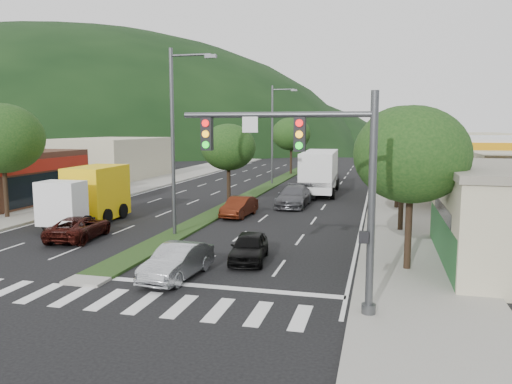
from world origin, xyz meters
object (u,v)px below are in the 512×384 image
(streetlight_mid, at_px, (274,130))
(car_queue_b, at_px, (294,196))
(tree_r_c, at_px, (399,143))
(box_truck, at_px, (90,197))
(traffic_signal, at_px, (320,169))
(car_queue_c, at_px, (239,207))
(motorhome, at_px, (320,171))
(sedan_silver, at_px, (177,262))
(tree_r_a, at_px, (411,155))
(tree_r_d, at_px, (395,135))
(tree_med_far, at_px, (291,134))
(car_queue_f, at_px, (326,172))
(suv_maroon, at_px, (79,228))
(streetlight_near, at_px, (176,133))
(car_queue_d, at_px, (324,183))
(tree_l_a, at_px, (2,138))
(car_queue_a, at_px, (249,247))
(tree_r_b, at_px, (403,143))
(tree_r_e, at_px, (393,136))
(car_queue_e, at_px, (308,189))
(tree_med_near, at_px, (228,147))

(streetlight_mid, relative_size, car_queue_b, 1.90)
(tree_r_c, height_order, box_truck, tree_r_c)
(traffic_signal, xyz_separation_m, car_queue_c, (-7.22, 16.04, -3.99))
(tree_r_c, height_order, motorhome, tree_r_c)
(sedan_silver, xyz_separation_m, motorhome, (2.39, 26.40, 1.33))
(tree_r_a, relative_size, tree_r_d, 0.93)
(tree_med_far, distance_m, streetlight_mid, 11.02)
(tree_r_d, relative_size, box_truck, 1.01)
(traffic_signal, relative_size, car_queue_f, 1.36)
(sedan_silver, relative_size, suv_maroon, 0.91)
(streetlight_near, bearing_deg, car_queue_d, 75.50)
(tree_l_a, distance_m, car_queue_b, 20.05)
(tree_r_a, bearing_deg, motorhome, 105.44)
(car_queue_f, bearing_deg, car_queue_c, -92.10)
(tree_med_far, height_order, car_queue_a, tree_med_far)
(tree_med_far, bearing_deg, car_queue_f, -38.50)
(car_queue_d, bearing_deg, car_queue_c, -102.62)
(traffic_signal, relative_size, tree_med_far, 1.01)
(traffic_signal, height_order, car_queue_c, traffic_signal)
(tree_r_a, bearing_deg, car_queue_d, 103.73)
(tree_r_b, height_order, tree_r_e, tree_r_b)
(tree_r_e, bearing_deg, car_queue_e, -114.58)
(sedan_silver, bearing_deg, car_queue_c, 101.31)
(tree_med_far, bearing_deg, box_truck, -100.97)
(traffic_signal, height_order, car_queue_f, traffic_signal)
(car_queue_b, distance_m, motorhome, 7.97)
(streetlight_mid, bearing_deg, tree_r_a, -67.87)
(car_queue_a, bearing_deg, traffic_signal, -62.71)
(car_queue_a, xyz_separation_m, car_queue_e, (-0.37, 20.50, 0.05))
(tree_r_d, relative_size, car_queue_b, 1.36)
(tree_r_c, bearing_deg, car_queue_a, -112.79)
(sedan_silver, bearing_deg, tree_r_e, 82.86)
(car_queue_a, height_order, motorhome, motorhome)
(tree_r_c, relative_size, box_truck, 0.91)
(tree_r_a, relative_size, tree_r_c, 1.02)
(tree_r_b, relative_size, car_queue_b, 1.32)
(streetlight_near, xyz_separation_m, box_truck, (-6.75, 2.24, -3.96))
(streetlight_mid, xyz_separation_m, car_queue_d, (5.56, -3.50, -4.91))
(car_queue_a, height_order, car_queue_f, car_queue_f)
(car_queue_c, relative_size, car_queue_f, 0.77)
(suv_maroon, bearing_deg, streetlight_mid, -106.60)
(tree_r_b, bearing_deg, tree_r_c, 90.00)
(tree_med_far, xyz_separation_m, car_queue_f, (4.75, -3.78, -4.26))
(tree_r_a, xyz_separation_m, tree_med_near, (-12.00, 14.00, -0.39))
(streetlight_near, bearing_deg, car_queue_f, 81.98)
(tree_r_c, bearing_deg, car_queue_c, -151.66)
(tree_r_d, xyz_separation_m, streetlight_mid, (-11.79, 3.00, 0.40))
(tree_l_a, distance_m, suv_maroon, 10.00)
(tree_r_a, bearing_deg, box_truck, 161.41)
(tree_r_c, xyz_separation_m, car_queue_b, (-7.41, -0.50, -3.98))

